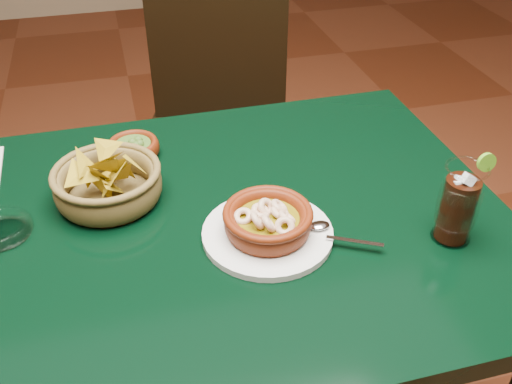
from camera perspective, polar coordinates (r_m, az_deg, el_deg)
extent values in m
cube|color=black|center=(1.03, -7.82, -4.12)|extent=(1.20, 0.80, 0.04)
cylinder|color=black|center=(1.65, 10.30, -3.52)|extent=(0.06, 0.06, 0.71)
cube|color=black|center=(1.72, -4.28, 3.71)|extent=(0.56, 0.56, 0.04)
cylinder|color=black|center=(1.75, -10.88, -6.05)|extent=(0.04, 0.04, 0.47)
cylinder|color=black|center=(1.70, 1.67, -6.68)|extent=(0.04, 0.04, 0.47)
cylinder|color=black|center=(2.04, -8.62, 1.09)|extent=(0.04, 0.04, 0.47)
cylinder|color=black|center=(2.00, 2.08, 0.72)|extent=(0.04, 0.04, 0.47)
cube|color=black|center=(1.78, -3.84, 14.06)|extent=(0.41, 0.16, 0.46)
cylinder|color=silver|center=(0.98, 1.16, -4.19)|extent=(0.23, 0.23, 0.01)
cylinder|color=#501806|center=(0.98, 1.17, -3.74)|extent=(0.13, 0.13, 0.01)
torus|color=#501806|center=(0.97, 1.18, -2.97)|extent=(0.17, 0.17, 0.04)
torus|color=#501806|center=(0.96, 1.19, -2.14)|extent=(0.15, 0.15, 0.01)
cylinder|color=#645608|center=(0.96, 1.18, -2.73)|extent=(0.12, 0.12, 0.01)
torus|color=beige|center=(0.97, 2.40, -2.03)|extent=(0.05, 0.05, 0.03)
torus|color=beige|center=(0.97, 2.33, -1.49)|extent=(0.04, 0.04, 0.03)
torus|color=beige|center=(0.97, 1.02, -1.54)|extent=(0.04, 0.05, 0.04)
torus|color=beige|center=(0.97, 0.44, -1.97)|extent=(0.04, 0.04, 0.03)
torus|color=beige|center=(0.96, 0.36, -2.22)|extent=(0.05, 0.05, 0.03)
torus|color=beige|center=(0.96, -1.29, -2.45)|extent=(0.05, 0.05, 0.03)
torus|color=beige|center=(0.94, 0.11, -2.88)|extent=(0.03, 0.04, 0.04)
torus|color=beige|center=(0.93, 1.25, -3.17)|extent=(0.03, 0.04, 0.04)
torus|color=beige|center=(0.94, 2.88, -3.47)|extent=(0.04, 0.04, 0.03)
torus|color=beige|center=(0.96, 3.10, -2.59)|extent=(0.04, 0.04, 0.03)
cube|color=silver|center=(0.97, 9.86, -4.89)|extent=(0.09, 0.05, 0.00)
ellipsoid|color=silver|center=(0.99, 6.38, -3.34)|extent=(0.04, 0.03, 0.01)
cylinder|color=brown|center=(1.10, -14.35, -0.52)|extent=(0.17, 0.17, 0.01)
torus|color=brown|center=(1.09, -14.57, 0.68)|extent=(0.23, 0.23, 0.06)
torus|color=brown|center=(1.07, -14.81, 1.96)|extent=(0.20, 0.20, 0.01)
cone|color=#AC8D17|center=(1.06, -14.66, 2.56)|extent=(0.10, 0.05, 0.09)
cone|color=#AC8D17|center=(1.08, -14.41, 0.75)|extent=(0.06, 0.10, 0.08)
cone|color=#AC8D17|center=(1.09, -14.94, 0.93)|extent=(0.09, 0.06, 0.09)
cone|color=#AC8D17|center=(1.09, -14.70, 3.18)|extent=(0.09, 0.06, 0.07)
cone|color=#AC8D17|center=(1.09, -16.56, 1.73)|extent=(0.04, 0.09, 0.09)
cone|color=#AC8D17|center=(1.08, -13.35, 1.79)|extent=(0.10, 0.06, 0.09)
cone|color=#AC8D17|center=(1.08, -12.27, 3.05)|extent=(0.07, 0.10, 0.08)
cone|color=#AC8D17|center=(1.10, -14.82, 4.20)|extent=(0.07, 0.08, 0.07)
cone|color=#AC8D17|center=(1.07, -17.32, 1.65)|extent=(0.09, 0.08, 0.05)
cone|color=#AC8D17|center=(1.06, -13.78, 1.70)|extent=(0.06, 0.08, 0.08)
cone|color=#AC8D17|center=(1.08, -14.59, 1.14)|extent=(0.06, 0.10, 0.09)
cone|color=#AC8D17|center=(1.12, -13.68, 2.98)|extent=(0.05, 0.10, 0.09)
cone|color=#AC8D17|center=(1.07, -15.39, 1.75)|extent=(0.08, 0.08, 0.07)
cone|color=#AC8D17|center=(1.08, -16.69, 2.67)|extent=(0.06, 0.10, 0.08)
cone|color=#AC8D17|center=(1.09, -13.21, 2.52)|extent=(0.07, 0.07, 0.09)
cone|color=#AC8D17|center=(1.09, -14.51, 1.00)|extent=(0.07, 0.10, 0.08)
cylinder|color=#501806|center=(1.22, -12.06, 3.64)|extent=(0.09, 0.09, 0.01)
torus|color=#501806|center=(1.21, -12.16, 4.34)|extent=(0.13, 0.13, 0.04)
cylinder|color=#2A4915|center=(1.21, -12.20, 4.58)|extent=(0.07, 0.07, 0.01)
sphere|color=#2A4915|center=(1.19, -12.48, 4.39)|extent=(0.02, 0.02, 0.02)
sphere|color=#2A4915|center=(1.21, -11.69, 5.09)|extent=(0.02, 0.02, 0.02)
sphere|color=#2A4915|center=(1.19, -11.89, 4.55)|extent=(0.02, 0.02, 0.02)
sphere|color=#2A4915|center=(1.21, -12.26, 4.85)|extent=(0.02, 0.02, 0.02)
sphere|color=#2A4915|center=(1.20, -11.54, 4.72)|extent=(0.02, 0.02, 0.02)
cylinder|color=white|center=(1.04, 18.83, -4.16)|extent=(0.07, 0.07, 0.01)
torus|color=white|center=(1.00, 19.59, -1.11)|extent=(0.14, 0.14, 0.08)
cylinder|color=black|center=(1.01, 19.45, -1.64)|extent=(0.06, 0.06, 0.12)
cube|color=silver|center=(0.97, 19.55, 0.56)|extent=(0.02, 0.02, 0.02)
cube|color=silver|center=(0.97, 20.46, 1.20)|extent=(0.02, 0.02, 0.03)
cube|color=silver|center=(0.98, 19.66, 0.93)|extent=(0.02, 0.02, 0.02)
cube|color=silver|center=(0.99, 20.32, 0.14)|extent=(0.03, 0.03, 0.03)
torus|color=white|center=(0.96, 20.42, 2.24)|extent=(0.07, 0.07, 0.00)
cylinder|color=#55951B|center=(0.97, 22.06, 2.77)|extent=(0.03, 0.01, 0.03)
cylinder|color=white|center=(1.08, -24.10, -3.80)|extent=(0.10, 0.10, 0.01)
torus|color=white|center=(1.08, -24.24, -3.36)|extent=(0.12, 0.12, 0.03)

